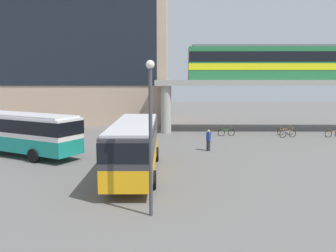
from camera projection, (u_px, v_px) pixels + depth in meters
name	position (u px, v px, depth m)	size (l,w,h in m)	color
ground_plane	(147.00, 143.00, 33.09)	(120.00, 120.00, 0.00)	#605E5B
station_building	(85.00, 54.00, 49.89)	(22.71, 13.20, 18.57)	tan
elevated_platform	(273.00, 88.00, 40.49)	(26.51, 5.99, 5.70)	#9E9B93
train	(273.00, 62.00, 40.13)	(18.85, 2.96, 3.84)	#26723F
bus_main	(135.00, 142.00, 21.96)	(2.92, 11.08, 3.22)	orange
bus_secondary	(18.00, 129.00, 27.44)	(10.93, 7.46, 3.22)	teal
bicycle_brown	(333.00, 134.00, 36.14)	(1.79, 0.21, 1.04)	black
bicycle_silver	(288.00, 134.00, 36.07)	(1.77, 0.42, 1.04)	black
bicycle_green	(226.00, 132.00, 37.03)	(1.78, 0.30, 1.04)	black
bicycle_orange	(285.00, 132.00, 37.55)	(1.77, 0.39, 1.04)	black
pedestrian_near_building	(208.00, 141.00, 29.28)	(0.41, 0.47, 1.74)	#26262D
lamp_post	(151.00, 126.00, 14.94)	(0.36, 0.36, 6.58)	#3F3F44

